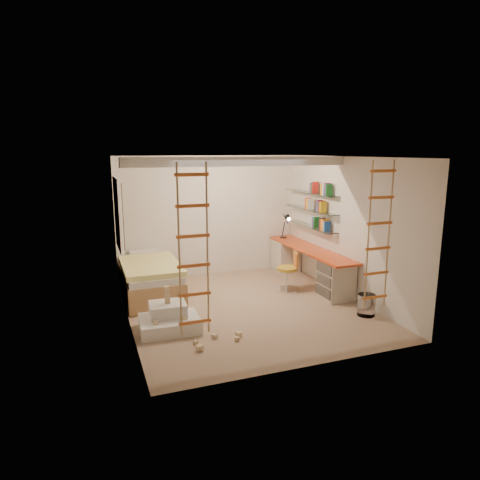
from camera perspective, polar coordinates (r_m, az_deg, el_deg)
name	(u,v)px	position (r m, az deg, el deg)	size (l,w,h in m)	color
floor	(246,307)	(7.63, 0.78, -8.93)	(4.50, 4.50, 0.00)	#A08067
ceiling_beam	(240,162)	(7.41, 0.00, 10.42)	(4.00, 0.18, 0.16)	white
window_frame	(118,214)	(8.26, -15.93, 3.36)	(0.06, 1.15, 1.35)	white
window_blind	(120,214)	(8.26, -15.65, 3.38)	(0.02, 1.00, 1.20)	#4C2D1E
rope_ladder_left	(193,251)	(5.19, -6.22, -1.47)	(0.41, 0.04, 2.13)	#D75E24
rope_ladder_right	(379,236)	(6.38, 18.01, 0.51)	(0.41, 0.04, 2.13)	orange
waste_bin	(366,305)	(7.50, 16.50, -8.31)	(0.29, 0.29, 0.36)	white
desk	(309,264)	(8.95, 9.14, -3.21)	(0.56, 2.80, 0.75)	#E1491A
shelves	(311,210)	(9.04, 9.39, 4.03)	(0.25, 1.80, 0.71)	white
bed	(150,278)	(8.30, -11.92, -5.04)	(1.02, 2.00, 0.69)	#AD7F51
task_lamp	(287,222)	(9.60, 6.25, 2.38)	(0.14, 0.36, 0.57)	black
swivel_chair	(288,277)	(8.43, 6.45, -4.89)	(0.58, 0.58, 0.78)	gold
play_platform	(169,320)	(6.77, -9.43, -10.44)	(0.94, 0.75, 0.40)	silver
toy_blocks	(191,320)	(6.50, -6.50, -10.51)	(1.22, 1.02, 0.67)	#CCB284
books	(311,204)	(9.02, 9.41, 4.76)	(0.14, 0.70, 0.92)	#194CA5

